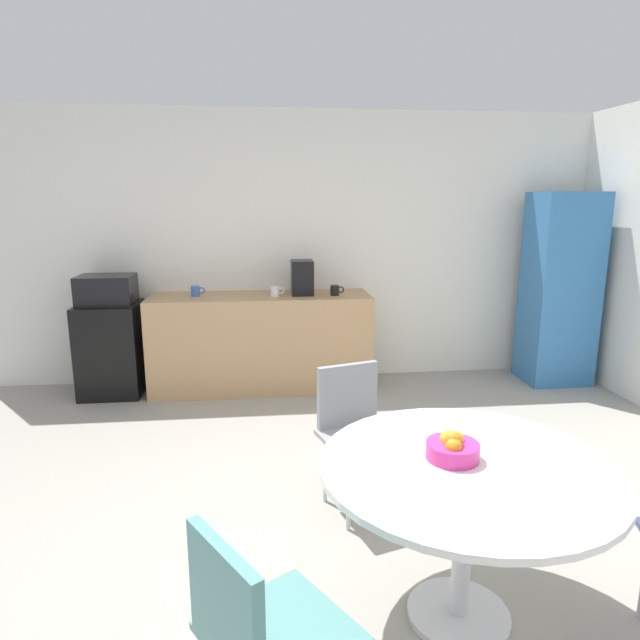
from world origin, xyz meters
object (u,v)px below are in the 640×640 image
Objects in this scene: mug_green at (275,291)px; chair_teal at (253,625)px; chair_gray at (354,419)px; coffee_maker at (302,277)px; mini_fridge at (112,349)px; fruit_bowl at (452,448)px; locker_cabinet at (560,289)px; round_table at (466,490)px; mug_red at (196,291)px; mug_white at (335,290)px; microwave at (107,290)px.

chair_teal is at bearing -92.89° from mug_green.
chair_gray is 2.59× the size of coffee_maker.
mini_fridge is at bearing 132.12° from chair_gray.
mini_fridge is 3.86× the size of fruit_bowl.
locker_cabinet is 3.12m from chair_gray.
fruit_bowl reaches higher than chair_gray.
coffee_maker reaches higher than round_table.
mug_white is at bearing -4.42° from mug_red.
mini_fridge is 2.65× the size of coffee_maker.
mug_red reaches higher than round_table.
microwave is 3.72× the size of mug_red.
coffee_maker is (1.77, 0.00, 0.08)m from microwave.
fruit_bowl is at bearing 135.79° from round_table.
mini_fridge is 4.28m from locker_cabinet.
locker_cabinet reaches higher than mug_red.
fruit_bowl is 3.08m from coffee_maker.
mug_red is (0.79, 0.01, -0.03)m from microwave.
fruit_bowl reaches higher than mini_fridge.
mug_red is (-0.73, 0.09, 0.00)m from mug_green.
mini_fridge is 1.60m from mug_green.
mug_green is at bearing 102.16° from fruit_bowl.
fruit_bowl is (2.15, -3.04, 0.35)m from mini_fridge.
round_table is at bearing -81.99° from coffee_maker.
mug_red is at bearing 98.52° from chair_teal.
mug_white is at bearing -15.76° from coffee_maker.
microwave is 0.79m from mug_red.
chair_gray is (-0.30, 0.98, -0.09)m from round_table.
locker_cabinet is 3.47m from mug_red.
locker_cabinet is at bearing 55.48° from round_table.
mini_fridge is 0.46× the size of locker_cabinet.
locker_cabinet is 3.64m from round_table.
locker_cabinet is 8.39× the size of fruit_bowl.
mini_fridge is at bearing 178.65° from locker_cabinet.
chair_gray is at bearing 106.83° from round_table.
locker_cabinet is 14.26× the size of mug_green.
mug_white reaches higher than mini_fridge.
microwave is at bearing 177.22° from mug_green.
microwave is 0.40× the size of round_table.
locker_cabinet reaches higher than chair_teal.
chair_gray is at bearing -62.21° from mug_red.
mug_white is at bearing 179.59° from locker_cabinet.
mug_green is at bearing 179.45° from locker_cabinet.
chair_teal is at bearing -69.85° from mini_fridge.
microwave is at bearing 110.15° from chair_teal.
mug_green is (1.51, -0.07, 0.52)m from mini_fridge.
round_table is (-2.05, -2.99, -0.31)m from locker_cabinet.
locker_cabinet is 2.22× the size of chair_teal.
mug_red reaches higher than mini_fridge.
mug_white is 0.40× the size of coffee_maker.
mini_fridge reaches higher than chair_gray.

